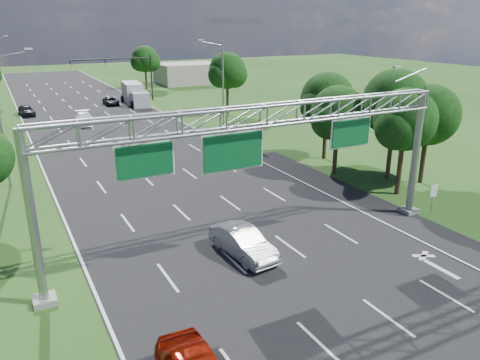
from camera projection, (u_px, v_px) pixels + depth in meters
ground at (155, 166)px, 40.90m from camera, size 220.00×220.00×0.00m
road at (155, 166)px, 40.90m from camera, size 18.00×180.00×0.02m
road_flare at (372, 206)px, 32.01m from camera, size 3.00×30.00×0.02m
sign_gantry at (265, 127)px, 23.76m from camera, size 23.50×1.00×9.56m
regulatory_sign at (433, 194)px, 29.97m from camera, size 0.60×0.08×2.10m
traffic_signal at (129, 68)px, 71.85m from camera, size 12.21×0.24×7.00m
streetlight_l_near at (2, 114)px, 34.12m from camera, size 2.97×0.22×10.16m
streetlight_r_mid at (221, 81)px, 52.47m from camera, size 2.97×0.22×10.16m
tree_cluster_right at (376, 111)px, 36.67m from camera, size 9.91×14.60×8.68m
tree_verge_rd at (228, 72)px, 61.29m from camera, size 5.76×4.80×8.28m
tree_verge_re at (145, 60)px, 85.67m from camera, size 5.76×4.80×7.84m
building_right at (188, 73)px, 94.40m from camera, size 12.00×9.00×4.00m
silver_sedan at (243, 243)px, 25.01m from camera, size 2.14×4.78×1.52m
car_queue_a at (84, 119)px, 57.03m from camera, size 2.62×5.24×1.46m
car_queue_b at (111, 101)px, 70.38m from camera, size 2.02×4.17×1.14m
car_queue_c at (26, 110)px, 62.50m from camera, size 2.15×4.27×1.39m
car_queue_d at (137, 99)px, 70.72m from camera, size 2.26×5.06×1.61m
box_truck at (134, 94)px, 70.73m from camera, size 3.02×8.54×3.16m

